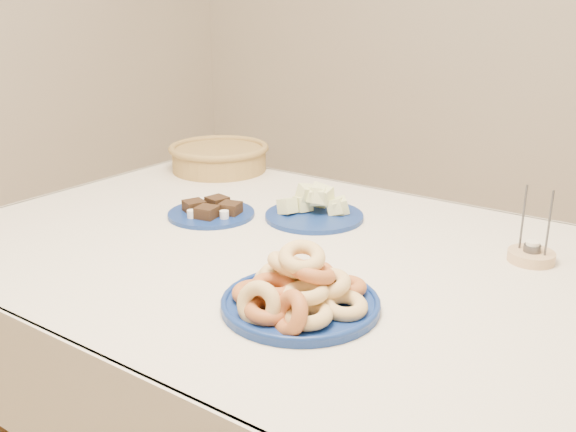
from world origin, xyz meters
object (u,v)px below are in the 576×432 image
(donut_platter, at_px, (299,294))
(candle_holder, at_px, (531,255))
(brownie_plate, at_px, (211,212))
(wicker_basket, at_px, (219,157))
(melon_plate, at_px, (315,209))
(dining_table, at_px, (301,295))

(donut_platter, bearing_deg, candle_holder, 59.54)
(brownie_plate, xyz_separation_m, wicker_basket, (-0.29, 0.36, 0.03))
(melon_plate, distance_m, wicker_basket, 0.56)
(wicker_basket, relative_size, candle_holder, 2.17)
(brownie_plate, bearing_deg, melon_plate, 32.80)
(donut_platter, relative_size, wicker_basket, 0.86)
(dining_table, xyz_separation_m, candle_holder, (0.44, 0.25, 0.12))
(brownie_plate, distance_m, wicker_basket, 0.47)
(dining_table, distance_m, wicker_basket, 0.78)
(melon_plate, distance_m, candle_holder, 0.54)
(candle_holder, bearing_deg, wicker_basket, 169.86)
(donut_platter, relative_size, candle_holder, 1.87)
(dining_table, bearing_deg, brownie_plate, 167.94)
(dining_table, bearing_deg, donut_platter, -56.45)
(melon_plate, xyz_separation_m, candle_holder, (0.54, 0.03, -0.01))
(wicker_basket, height_order, candle_holder, candle_holder)
(donut_platter, relative_size, brownie_plate, 1.21)
(dining_table, distance_m, candle_holder, 0.52)
(dining_table, relative_size, donut_platter, 5.50)
(donut_platter, bearing_deg, melon_plate, 119.77)
(brownie_plate, distance_m, candle_holder, 0.79)
(brownie_plate, bearing_deg, dining_table, -12.06)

